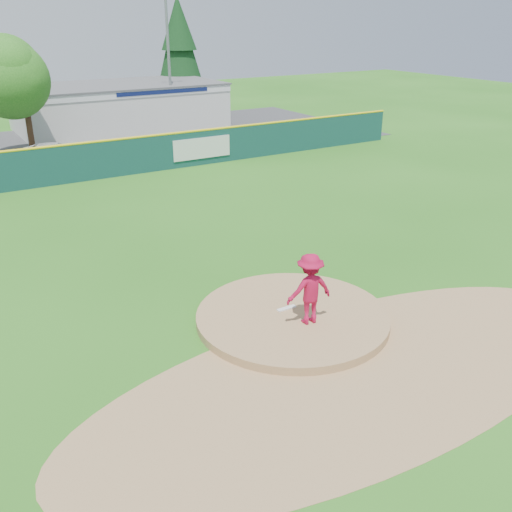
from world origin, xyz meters
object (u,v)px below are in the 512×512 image
van (56,154)px  conifer_tree (179,47)px  pool_building_grp (120,106)px  deciduous_tree (22,81)px  light_pole_right (168,53)px  pitcher (310,289)px

van → conifer_tree: bearing=-24.5°
pool_building_grp → conifer_tree: 8.95m
deciduous_tree → light_pole_right: bearing=20.0°
van → conifer_tree: conifer_tree is taller
pitcher → pool_building_grp: (5.90, 32.62, 0.40)m
pitcher → light_pole_right: size_ratio=0.20×
deciduous_tree → light_pole_right: light_pole_right is taller
pitcher → van: 23.28m
light_pole_right → van: bearing=-147.9°
pitcher → light_pole_right: (8.90, 29.62, 4.28)m
conifer_tree → van: bearing=-136.6°
van → deciduous_tree: (-0.83, 2.39, 3.93)m
van → pool_building_grp: 11.85m
pool_building_grp → pitcher: bearing=-100.2°
van → pool_building_grp: size_ratio=0.29×
light_pole_right → pitcher: bearing=-106.7°
deciduous_tree → conifer_tree: (15.00, 11.00, 0.99)m
conifer_tree → pool_building_grp: bearing=-150.2°
pool_building_grp → conifer_tree: (7.00, 4.01, 3.88)m
deciduous_tree → conifer_tree: conifer_tree is taller
pitcher → deciduous_tree: (-2.10, 25.62, 3.29)m
van → pool_building_grp: (7.17, 9.38, 1.04)m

